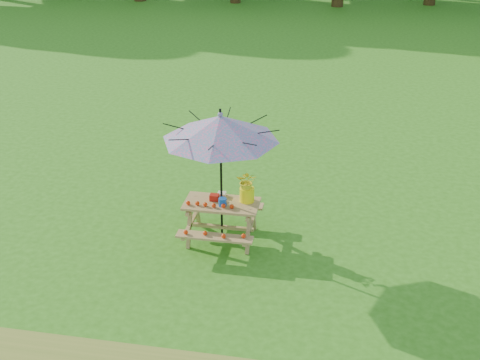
# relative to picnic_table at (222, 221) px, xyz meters

# --- Properties ---
(ground) EXTENTS (120.00, 120.00, 0.00)m
(ground) POSITION_rel_picnic_table_xyz_m (0.54, -0.50, -0.33)
(ground) COLOR #2F6E15
(ground) RESTS_ON ground
(picnic_table) EXTENTS (1.20, 1.32, 0.67)m
(picnic_table) POSITION_rel_picnic_table_xyz_m (0.00, 0.00, 0.00)
(picnic_table) COLOR #AB7C4D
(picnic_table) RESTS_ON ground
(patio_umbrella) EXTENTS (1.85, 1.85, 2.25)m
(patio_umbrella) POSITION_rel_picnic_table_xyz_m (0.00, 0.00, 1.62)
(patio_umbrella) COLOR black
(patio_umbrella) RESTS_ON ground
(produce_bins) EXTENTS (0.31, 0.44, 0.13)m
(produce_bins) POSITION_rel_picnic_table_xyz_m (-0.04, 0.03, 0.40)
(produce_bins) COLOR #AC170D
(produce_bins) RESTS_ON picnic_table
(tomatoes_row) EXTENTS (0.77, 0.13, 0.07)m
(tomatoes_row) POSITION_rel_picnic_table_xyz_m (-0.15, -0.18, 0.38)
(tomatoes_row) COLOR red
(tomatoes_row) RESTS_ON picnic_table
(flower_bucket) EXTENTS (0.33, 0.29, 0.53)m
(flower_bucket) POSITION_rel_picnic_table_xyz_m (0.39, 0.13, 0.63)
(flower_bucket) COLOR #FFF10D
(flower_bucket) RESTS_ON picnic_table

